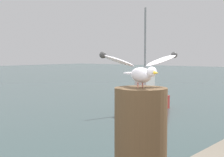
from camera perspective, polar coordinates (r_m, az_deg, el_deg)
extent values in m
cylinder|color=#4C3823|center=(2.28, 4.96, -13.22)|extent=(0.35, 0.35, 0.92)
cylinder|color=#C66C60|center=(2.19, 4.50, -1.15)|extent=(0.01, 0.01, 0.04)
cylinder|color=#C66C60|center=(2.21, 5.32, -1.11)|extent=(0.01, 0.01, 0.04)
ellipsoid|color=silver|center=(2.18, 5.05, 0.61)|extent=(0.18, 0.25, 0.10)
sphere|color=silver|center=(2.07, 6.89, 1.16)|extent=(0.06, 0.06, 0.06)
cone|color=gold|center=(2.02, 7.70, 0.97)|extent=(0.04, 0.05, 0.02)
cube|color=silver|center=(2.31, 3.26, 0.94)|extent=(0.10, 0.10, 0.01)
ellipsoid|color=silver|center=(2.11, 1.07, 3.09)|extent=(0.26, 0.21, 0.09)
sphere|color=#313131|center=(2.07, -1.60, 4.12)|extent=(0.04, 0.04, 0.04)
ellipsoid|color=silver|center=(2.27, 8.53, 3.12)|extent=(0.26, 0.21, 0.09)
sphere|color=#313131|center=(2.33, 10.73, 4.05)|extent=(0.04, 0.04, 0.04)
cube|color=#B72D28|center=(13.42, 5.96, -4.63)|extent=(3.00, 1.31, 0.57)
cone|color=#B72D28|center=(14.93, 8.69, -3.66)|extent=(0.90, 0.90, 0.79)
cube|color=white|center=(13.20, 5.71, -1.55)|extent=(0.88, 0.62, 0.91)
cylinder|color=#A5A5A8|center=(13.14, 5.77, 6.30)|extent=(0.08, 0.08, 2.70)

